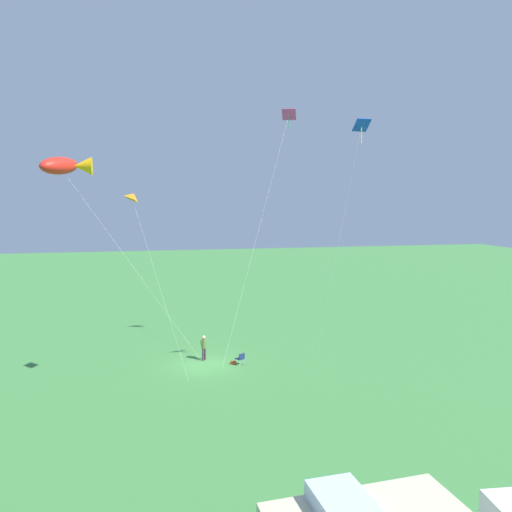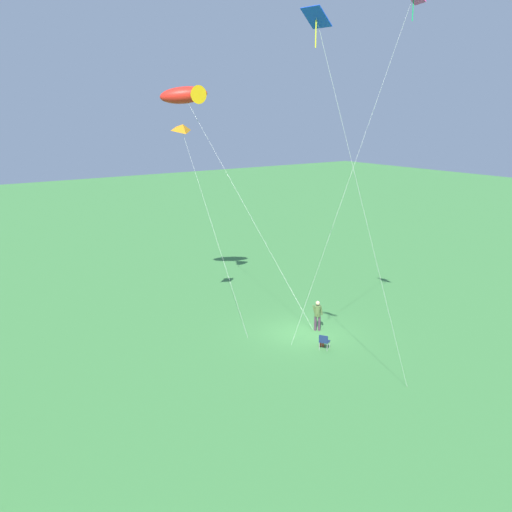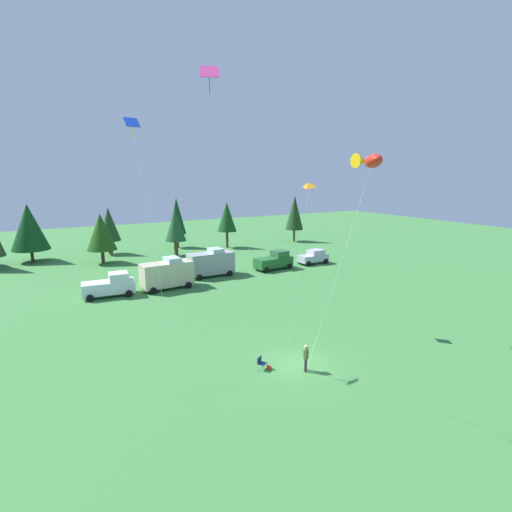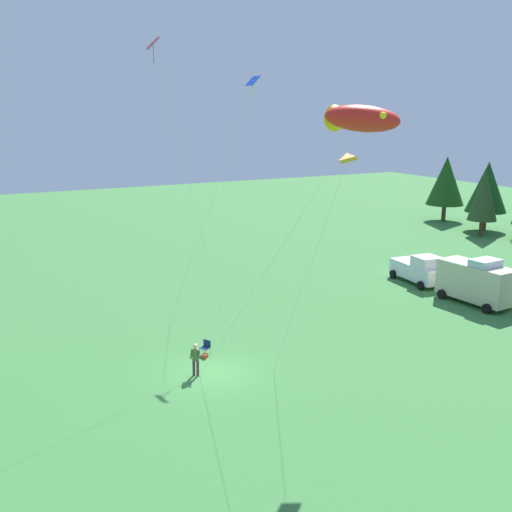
{
  "view_description": "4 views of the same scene",
  "coord_description": "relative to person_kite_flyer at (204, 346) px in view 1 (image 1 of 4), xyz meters",
  "views": [
    {
      "loc": [
        3.5,
        32.74,
        11.02
      ],
      "look_at": [
        -2.61,
        4.55,
        7.83
      ],
      "focal_mm": 35.0,
      "sensor_mm": 36.0,
      "label": 1
    },
    {
      "loc": [
        -24.01,
        20.46,
        12.26
      ],
      "look_at": [
        0.71,
        2.79,
        4.72
      ],
      "focal_mm": 42.0,
      "sensor_mm": 36.0,
      "label": 2
    },
    {
      "loc": [
        -14.12,
        -19.29,
        12.08
      ],
      "look_at": [
        -1.13,
        3.51,
        6.65
      ],
      "focal_mm": 28.0,
      "sensor_mm": 36.0,
      "label": 3
    },
    {
      "loc": [
        26.59,
        -11.58,
        13.21
      ],
      "look_at": [
        -1.63,
        3.42,
        5.53
      ],
      "focal_mm": 42.0,
      "sensor_mm": 36.0,
      "label": 4
    }
  ],
  "objects": [
    {
      "name": "person_kite_flyer",
      "position": [
        0.0,
        0.0,
        0.0
      ],
      "size": [
        0.54,
        0.52,
        1.74
      ],
      "rotation": [
        0.0,
        0.0,
        5.46
      ],
      "color": "#472E40",
      "rests_on": "ground"
    },
    {
      "name": "kite_diamond_rainbow",
      "position": [
        -5.69,
        0.47,
        15.07
      ],
      "size": [
        5.64,
        2.71,
        17.17
      ],
      "color": "#D73E8F",
      "rests_on": "ground"
    },
    {
      "name": "folding_chair",
      "position": [
        -2.31,
        1.56,
        -0.53
      ],
      "size": [
        0.66,
        0.66,
        0.82
      ],
      "rotation": [
        0.0,
        0.0,
        5.24
      ],
      "color": "navy",
      "rests_on": "ground"
    },
    {
      "name": "ground_plane",
      "position": [
        0.09,
        0.91,
        -1.02
      ],
      "size": [
        160.0,
        160.0,
        0.0
      ],
      "primitive_type": "plane",
      "color": "#3C7B3B"
    },
    {
      "name": "kite_large_fish",
      "position": [
        8.09,
        3.53,
        11.96
      ],
      "size": [
        9.49,
        4.96,
        13.6
      ],
      "color": "red",
      "rests_on": "ground"
    },
    {
      "name": "kite_delta_orange",
      "position": [
        4.28,
        5.89,
        10.18
      ],
      "size": [
        3.39,
        2.64,
        11.53
      ],
      "color": "orange",
      "rests_on": "ground"
    },
    {
      "name": "kite_diamond_blue",
      "position": [
        -7.99,
        7.28,
        13.43
      ],
      "size": [
        0.93,
        6.57,
        15.46
      ],
      "color": "blue",
      "rests_on": "ground"
    },
    {
      "name": "backpack_on_grass",
      "position": [
        -1.84,
        1.31,
        -0.91
      ],
      "size": [
        0.39,
        0.38,
        0.22
      ],
      "primitive_type": "cube",
      "rotation": [
        0.0,
        0.0,
        2.42
      ],
      "color": "red",
      "rests_on": "ground"
    }
  ]
}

